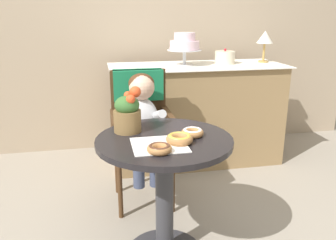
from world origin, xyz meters
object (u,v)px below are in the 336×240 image
cafe_table (164,175)px  round_layer_cake (225,57)px  wicker_chair (140,115)px  donut_front (179,138)px  tiered_cake_stand (185,44)px  seated_child (143,116)px  flower_vase (127,112)px  donut_mid (193,132)px  table_lamp (265,39)px  donut_side (159,148)px

cafe_table → round_layer_cake: (0.81, 1.33, 0.45)m
wicker_chair → donut_front: wicker_chair is taller
donut_front → tiered_cake_stand: (0.37, 1.39, 0.34)m
seated_child → flower_vase: 0.46m
flower_vase → seated_child: bearing=71.8°
donut_mid → round_layer_cake: 1.51m
cafe_table → wicker_chair: (-0.04, 0.72, 0.13)m
flower_vase → tiered_cake_stand: size_ratio=0.83×
round_layer_cake → tiered_cake_stand: bearing=-174.9°
tiered_cake_stand → cafe_table: bearing=-108.2°
round_layer_cake → flower_vase: bearing=-129.7°
flower_vase → round_layer_cake: round_layer_cake is taller
donut_mid → tiered_cake_stand: (0.28, 1.30, 0.34)m
cafe_table → table_lamp: table_lamp is taller
table_lamp → donut_mid: bearing=-127.6°
donut_mid → flower_vase: 0.37m
flower_vase → round_layer_cake: size_ratio=1.38×
flower_vase → table_lamp: 1.85m
wicker_chair → cafe_table: bearing=-92.3°
cafe_table → round_layer_cake: bearing=58.7°
cafe_table → donut_mid: donut_mid is taller
donut_front → flower_vase: flower_vase is taller
seated_child → table_lamp: table_lamp is taller
donut_front → tiered_cake_stand: 1.48m
seated_child → flower_vase: flower_vase is taller
donut_front → flower_vase: size_ratio=0.55×
round_layer_cake → table_lamp: table_lamp is taller
donut_side → tiered_cake_stand: tiered_cake_stand is taller
round_layer_cake → wicker_chair: bearing=-144.1°
donut_side → tiered_cake_stand: bearing=71.9°
donut_side → table_lamp: table_lamp is taller
table_lamp → flower_vase: bearing=-138.7°
donut_mid → donut_side: 0.28m
cafe_table → table_lamp: size_ratio=2.53×
wicker_chair → table_lamp: (1.23, 0.63, 0.48)m
flower_vase → table_lamp: bearing=41.3°
seated_child → donut_side: (-0.02, -0.75, 0.06)m
tiered_cake_stand → round_layer_cake: 0.41m
wicker_chair → donut_mid: size_ratio=8.07×
wicker_chair → tiered_cake_stand: 0.87m
cafe_table → flower_vase: 0.39m
seated_child → table_lamp: size_ratio=2.55×
wicker_chair → table_lamp: size_ratio=3.35×
donut_mid → table_lamp: 1.75m
wicker_chair → table_lamp: bearing=21.7°
tiered_cake_stand → donut_mid: bearing=-101.9°
donut_mid → table_lamp: (1.04, 1.35, 0.37)m
cafe_table → wicker_chair: bearing=93.1°
donut_front → table_lamp: 1.87m
cafe_table → tiered_cake_stand: tiered_cake_stand is taller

